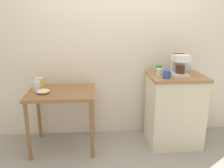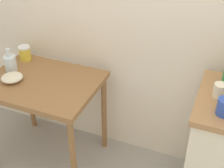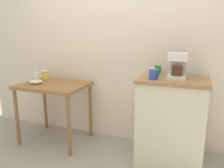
{
  "view_description": "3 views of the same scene",
  "coord_description": "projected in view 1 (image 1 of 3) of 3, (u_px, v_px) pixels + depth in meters",
  "views": [
    {
      "loc": [
        -0.32,
        -2.78,
        1.64
      ],
      "look_at": [
        -0.13,
        -0.1,
        0.87
      ],
      "focal_mm": 37.23,
      "sensor_mm": 36.0,
      "label": 1
    },
    {
      "loc": [
        0.46,
        -1.64,
        2.03
      ],
      "look_at": [
        -0.17,
        -0.08,
        0.92
      ],
      "focal_mm": 50.96,
      "sensor_mm": 36.0,
      "label": 2
    },
    {
      "loc": [
        0.87,
        -2.25,
        1.37
      ],
      "look_at": [
        0.03,
        -0.01,
        0.82
      ],
      "focal_mm": 34.94,
      "sensor_mm": 36.0,
      "label": 3
    }
  ],
  "objects": [
    {
      "name": "mug_tall_green",
      "position": [
        159.0,
        69.0,
        3.05
      ],
      "size": [
        0.08,
        0.07,
        0.1
      ],
      "color": "#338C4C",
      "rests_on": "kitchen_counter"
    },
    {
      "name": "glass_carafe_vase",
      "position": [
        37.0,
        85.0,
        2.86
      ],
      "size": [
        0.09,
        0.09,
        0.18
      ],
      "color": "silver",
      "rests_on": "wooden_table"
    },
    {
      "name": "wooden_table",
      "position": [
        62.0,
        99.0,
        2.89
      ],
      "size": [
        0.82,
        0.63,
        0.76
      ],
      "color": "olive",
      "rests_on": "ground_plane"
    },
    {
      "name": "coffee_maker",
      "position": [
        180.0,
        64.0,
        2.89
      ],
      "size": [
        0.18,
        0.22,
        0.26
      ],
      "color": "white",
      "rests_on": "kitchen_counter"
    },
    {
      "name": "canister_enamel",
      "position": [
        40.0,
        82.0,
        3.04
      ],
      "size": [
        0.1,
        0.1,
        0.12
      ],
      "color": "gold",
      "rests_on": "wooden_table"
    },
    {
      "name": "mug_blue",
      "position": [
        167.0,
        74.0,
        2.75
      ],
      "size": [
        0.09,
        0.09,
        0.1
      ],
      "color": "#2D4CAD",
      "rests_on": "kitchen_counter"
    },
    {
      "name": "table_clock",
      "position": [
        187.0,
        68.0,
        3.08
      ],
      "size": [
        0.1,
        0.05,
        0.11
      ],
      "color": "#B2B5BA",
      "rests_on": "kitchen_counter"
    },
    {
      "name": "mug_small_cream",
      "position": [
        159.0,
        72.0,
        2.9
      ],
      "size": [
        0.08,
        0.07,
        0.09
      ],
      "color": "beige",
      "rests_on": "kitchen_counter"
    },
    {
      "name": "back_wall",
      "position": [
        126.0,
        36.0,
        3.15
      ],
      "size": [
        4.4,
        0.1,
        2.8
      ],
      "primitive_type": "cube",
      "color": "beige",
      "rests_on": "ground_plane"
    },
    {
      "name": "ground_plane",
      "position": [
        121.0,
        143.0,
        3.14
      ],
      "size": [
        8.0,
        8.0,
        0.0
      ],
      "primitive_type": "plane",
      "color": "gray"
    },
    {
      "name": "kitchen_counter",
      "position": [
        174.0,
        110.0,
        3.05
      ],
      "size": [
        0.69,
        0.58,
        0.94
      ],
      "color": "beige",
      "rests_on": "ground_plane"
    },
    {
      "name": "bowl_stoneware",
      "position": [
        43.0,
        91.0,
        2.76
      ],
      "size": [
        0.16,
        0.16,
        0.05
      ],
      "color": "beige",
      "rests_on": "wooden_table"
    }
  ]
}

